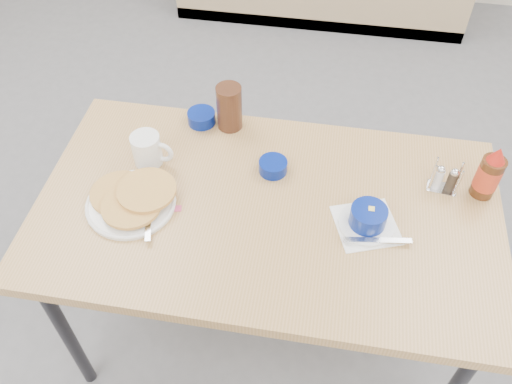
% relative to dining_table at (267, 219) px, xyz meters
% --- Properties ---
extents(dining_table, '(1.40, 0.80, 0.76)m').
position_rel_dining_table_xyz_m(dining_table, '(0.00, 0.00, 0.00)').
color(dining_table, tan).
rests_on(dining_table, ground).
extents(pancake_plate, '(0.27, 0.27, 0.05)m').
position_rel_dining_table_xyz_m(pancake_plate, '(-0.40, -0.06, 0.08)').
color(pancake_plate, white).
rests_on(pancake_plate, dining_table).
extents(coffee_mug, '(0.14, 0.09, 0.11)m').
position_rel_dining_table_xyz_m(coffee_mug, '(-0.40, 0.13, 0.12)').
color(coffee_mug, white).
rests_on(coffee_mug, dining_table).
extents(grits_setting, '(0.24, 0.22, 0.07)m').
position_rel_dining_table_xyz_m(grits_setting, '(0.30, -0.02, 0.09)').
color(grits_setting, white).
rests_on(grits_setting, dining_table).
extents(creamer_bowl, '(0.10, 0.10, 0.04)m').
position_rel_dining_table_xyz_m(creamer_bowl, '(-0.28, 0.34, 0.08)').
color(creamer_bowl, navy).
rests_on(creamer_bowl, dining_table).
extents(butter_bowl, '(0.09, 0.09, 0.04)m').
position_rel_dining_table_xyz_m(butter_bowl, '(-0.01, 0.15, 0.08)').
color(butter_bowl, navy).
rests_on(butter_bowl, dining_table).
extents(amber_tumbler, '(0.09, 0.09, 0.16)m').
position_rel_dining_table_xyz_m(amber_tumbler, '(-0.18, 0.34, 0.14)').
color(amber_tumbler, '#3E2113').
rests_on(amber_tumbler, dining_table).
extents(condiment_caddy, '(0.09, 0.06, 0.11)m').
position_rel_dining_table_xyz_m(condiment_caddy, '(0.52, 0.16, 0.10)').
color(condiment_caddy, silver).
rests_on(condiment_caddy, dining_table).
extents(syrup_bottle, '(0.07, 0.07, 0.19)m').
position_rel_dining_table_xyz_m(syrup_bottle, '(0.64, 0.17, 0.14)').
color(syrup_bottle, '#47230F').
rests_on(syrup_bottle, dining_table).
extents(sugar_wrapper, '(0.04, 0.03, 0.00)m').
position_rel_dining_table_xyz_m(sugar_wrapper, '(-0.27, -0.05, 0.06)').
color(sugar_wrapper, '#D24670').
rests_on(sugar_wrapper, dining_table).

